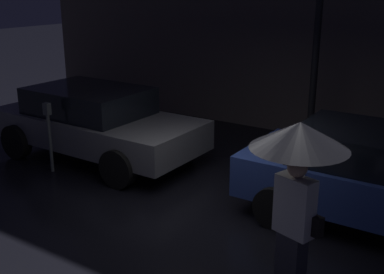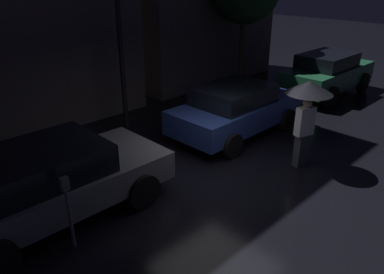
% 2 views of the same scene
% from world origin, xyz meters
% --- Properties ---
extents(ground_plane, '(60.00, 60.00, 0.00)m').
position_xyz_m(ground_plane, '(0.00, 0.00, 0.00)').
color(ground_plane, black).
extents(parked_car_grey, '(4.37, 2.06, 1.42)m').
position_xyz_m(parked_car_grey, '(-3.19, 1.28, 0.76)').
color(parked_car_grey, slate).
rests_on(parked_car_grey, ground).
extents(parked_car_blue, '(3.94, 1.95, 1.42)m').
position_xyz_m(parked_car_blue, '(2.24, 1.37, 0.75)').
color(parked_car_blue, navy).
rests_on(parked_car_blue, ground).
extents(pedestrian_with_umbrella, '(1.03, 1.03, 2.05)m').
position_xyz_m(pedestrian_with_umbrella, '(1.86, -0.90, 1.62)').
color(pedestrian_with_umbrella, '#383842').
rests_on(pedestrian_with_umbrella, ground).
extents(parking_meter, '(0.12, 0.10, 1.32)m').
position_xyz_m(parking_meter, '(-3.34, 0.25, 0.82)').
color(parking_meter, '#4C5154').
rests_on(parking_meter, ground).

